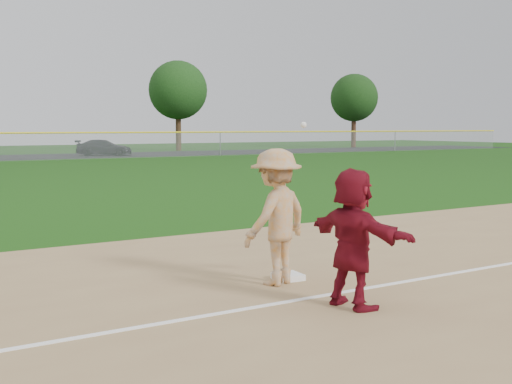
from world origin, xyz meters
TOP-DOWN VIEW (x-y plane):
  - ground at (0.00, 0.00)m, footprint 160.00×160.00m
  - foul_line at (0.00, -0.80)m, footprint 60.00×0.10m
  - first_base at (-0.15, 0.29)m, footprint 0.44×0.44m
  - base_runner at (-0.29, -1.44)m, footprint 0.77×1.79m
  - car_right at (11.61, 45.18)m, footprint 5.00×3.61m
  - first_base_play at (-0.46, 0.15)m, footprint 1.53×1.19m
  - tree_3 at (22.00, 52.80)m, footprint 6.00×6.00m
  - tree_4 at (44.00, 51.20)m, footprint 5.60×5.60m

SIDE VIEW (x-z plane):
  - ground at x=0.00m, z-range 0.00..0.00m
  - foul_line at x=0.00m, z-range 0.02..0.03m
  - first_base at x=-0.15m, z-range 0.02..0.11m
  - car_right at x=11.61m, z-range 0.01..1.36m
  - base_runner at x=-0.29m, z-range 0.02..1.89m
  - first_base_play at x=-0.46m, z-range -0.18..2.30m
  - tree_4 at x=44.00m, z-range 1.51..10.18m
  - tree_3 at x=22.00m, z-range 1.57..10.76m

